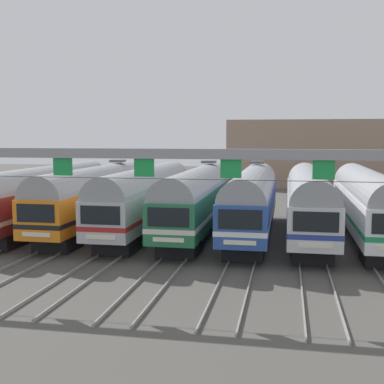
% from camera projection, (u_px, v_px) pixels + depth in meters
% --- Properties ---
extents(ground_plane, '(160.00, 160.00, 0.00)m').
position_uv_depth(ground_plane, '(198.00, 235.00, 35.92)').
color(ground_plane, '#4C4944').
extents(track_bed, '(24.52, 70.00, 0.15)m').
position_uv_depth(track_bed, '(226.00, 203.00, 52.51)').
color(track_bed, gray).
rests_on(track_bed, ground).
extents(commuter_train_maroon, '(2.88, 18.06, 4.77)m').
position_uv_depth(commuter_train_maroon, '(47.00, 194.00, 37.75)').
color(commuter_train_maroon, maroon).
rests_on(commuter_train_maroon, ground).
extents(commuter_train_orange, '(2.88, 18.06, 5.05)m').
position_uv_depth(commuter_train_orange, '(95.00, 195.00, 37.04)').
color(commuter_train_orange, orange).
rests_on(commuter_train_orange, ground).
extents(commuter_train_stainless, '(2.88, 18.06, 4.77)m').
position_uv_depth(commuter_train_stainless, '(146.00, 196.00, 36.33)').
color(commuter_train_stainless, '#B2B5BA').
rests_on(commuter_train_stainless, ground).
extents(commuter_train_green, '(2.88, 18.06, 5.05)m').
position_uv_depth(commuter_train_green, '(198.00, 197.00, 35.62)').
color(commuter_train_green, '#236B42').
rests_on(commuter_train_green, ground).
extents(commuter_train_blue, '(2.88, 18.06, 5.05)m').
position_uv_depth(commuter_train_blue, '(252.00, 199.00, 34.91)').
color(commuter_train_blue, '#284C9E').
rests_on(commuter_train_blue, ground).
extents(commuter_train_silver, '(2.88, 18.06, 4.77)m').
position_uv_depth(commuter_train_silver, '(309.00, 200.00, 34.19)').
color(commuter_train_silver, silver).
rests_on(commuter_train_silver, ground).
extents(commuter_train_white, '(2.88, 18.06, 4.77)m').
position_uv_depth(commuter_train_white, '(368.00, 201.00, 33.48)').
color(commuter_train_white, white).
rests_on(commuter_train_white, ground).
extents(catenary_gantry, '(28.25, 0.44, 6.97)m').
position_uv_depth(catenary_gantry, '(144.00, 173.00, 22.14)').
color(catenary_gantry, gray).
rests_on(catenary_gantry, ground).
extents(maintenance_building, '(22.76, 10.00, 9.18)m').
position_uv_depth(maintenance_building, '(310.00, 153.00, 71.01)').
color(maintenance_building, gray).
rests_on(maintenance_building, ground).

